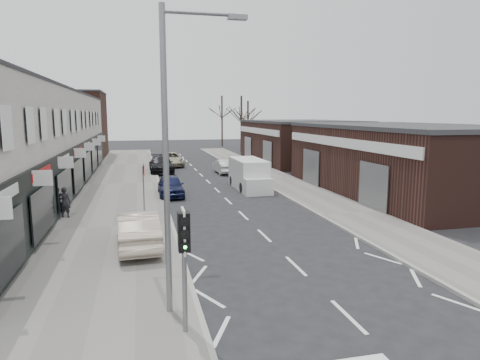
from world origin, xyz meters
TOP-DOWN VIEW (x-y plane):
  - ground at (0.00, 0.00)m, footprint 160.00×160.00m
  - pavement_left at (-6.75, 22.00)m, footprint 5.50×64.00m
  - pavement_right at (5.75, 22.00)m, footprint 3.50×64.00m
  - shop_terrace_left at (-13.50, 19.50)m, footprint 8.00×41.00m
  - brick_block_far at (-13.50, 45.00)m, footprint 8.00×10.00m
  - right_unit_near at (12.50, 14.00)m, footprint 10.00×18.00m
  - right_unit_far at (12.50, 34.00)m, footprint 10.00×16.00m
  - tree_far_a at (9.00, 48.00)m, footprint 3.60×3.60m
  - tree_far_b at (11.50, 54.00)m, footprint 3.60×3.60m
  - tree_far_c at (8.50, 60.00)m, footprint 3.60×3.60m
  - traffic_light at (-4.40, -2.02)m, footprint 0.28×0.60m
  - street_lamp at (-4.53, -0.80)m, footprint 2.23×0.22m
  - warning_sign at (-5.16, 12.00)m, footprint 0.12×0.80m
  - white_van at (2.40, 17.99)m, footprint 2.00×5.60m
  - sedan_on_pavement at (-5.53, 5.16)m, footprint 1.82×4.56m
  - pedestrian at (-9.20, 11.21)m, footprint 0.66×0.52m
  - parked_car_left_a at (-3.40, 16.55)m, footprint 1.66×4.08m
  - parked_car_left_b at (-3.40, 28.46)m, footprint 2.20×5.35m
  - parked_car_left_c at (-2.20, 33.34)m, footprint 2.72×5.35m
  - parked_car_right_a at (2.20, 26.57)m, footprint 1.49×3.94m
  - parked_car_right_b at (3.50, 26.23)m, footprint 1.93×4.67m

SIDE VIEW (x-z plane):
  - ground at x=0.00m, z-range 0.00..0.00m
  - tree_far_a at x=9.00m, z-range -4.00..4.00m
  - tree_far_b at x=11.50m, z-range -3.75..3.75m
  - tree_far_c at x=8.50m, z-range -4.25..4.25m
  - pavement_left at x=-6.75m, z-range 0.00..0.12m
  - pavement_right at x=5.75m, z-range 0.00..0.12m
  - parked_car_right_a at x=2.20m, z-range 0.00..1.28m
  - parked_car_left_a at x=-3.40m, z-range 0.00..1.39m
  - parked_car_left_c at x=-2.20m, z-range 0.00..1.45m
  - parked_car_left_b at x=-3.40m, z-range 0.00..1.55m
  - parked_car_right_b at x=3.50m, z-range 0.00..1.58m
  - sedan_on_pavement at x=-5.53m, z-range 0.12..1.60m
  - pedestrian at x=-9.20m, z-range 0.12..1.73m
  - white_van at x=2.40m, z-range -0.06..2.12m
  - warning_sign at x=-5.16m, z-range 0.85..3.55m
  - right_unit_near at x=12.50m, z-range 0.00..4.50m
  - right_unit_far at x=12.50m, z-range 0.00..4.50m
  - traffic_light at x=-4.40m, z-range 0.86..3.96m
  - shop_terrace_left at x=-13.50m, z-range 0.00..7.10m
  - brick_block_far at x=-13.50m, z-range 0.00..8.00m
  - street_lamp at x=-4.53m, z-range 0.62..8.62m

